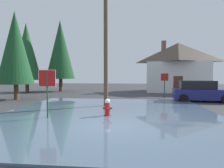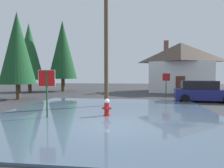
% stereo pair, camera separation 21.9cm
% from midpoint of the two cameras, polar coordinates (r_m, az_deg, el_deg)
% --- Properties ---
extents(ground_plane, '(80.00, 80.00, 0.10)m').
position_cam_midpoint_polar(ground_plane, '(8.04, 0.47, -13.09)').
color(ground_plane, '#38383A').
extents(flood_puddle, '(11.54, 12.29, 0.08)m').
position_cam_midpoint_polar(flood_puddle, '(10.56, -0.51, -8.75)').
color(flood_puddle, '#4C6075').
rests_on(flood_puddle, ground).
extents(lane_stop_bar, '(3.75, 0.35, 0.01)m').
position_cam_midpoint_polar(lane_stop_bar, '(6.94, 3.42, -15.23)').
color(lane_stop_bar, silver).
rests_on(lane_stop_bar, ground).
extents(stop_sign_near, '(0.81, 0.13, 2.39)m').
position_cam_midpoint_polar(stop_sign_near, '(9.76, -18.11, 0.10)').
color(stop_sign_near, '#1E4C28').
rests_on(stop_sign_near, ground).
extents(fire_hydrant, '(0.47, 0.40, 0.94)m').
position_cam_midpoint_polar(fire_hydrant, '(9.82, -0.91, -7.13)').
color(fire_hydrant, red).
rests_on(fire_hydrant, ground).
extents(utility_pole, '(1.60, 0.28, 8.12)m').
position_cam_midpoint_polar(utility_pole, '(13.01, -1.22, 11.98)').
color(utility_pole, brown).
rests_on(utility_pole, ground).
extents(stop_sign_far, '(0.71, 0.08, 2.30)m').
position_cam_midpoint_polar(stop_sign_far, '(18.41, 16.05, 1.04)').
color(stop_sign_far, '#1E4C28').
rests_on(stop_sign_far, ground).
extents(house, '(8.63, 6.98, 6.62)m').
position_cam_midpoint_polar(house, '(25.65, 19.74, 4.90)').
color(house, silver).
rests_on(house, ground).
extents(parked_car, '(4.52, 2.30, 1.68)m').
position_cam_midpoint_polar(parked_car, '(17.03, 25.41, -2.07)').
color(parked_car, navy).
rests_on(parked_car, ground).
extents(pine_tree_tall_left, '(3.41, 3.41, 8.53)m').
position_cam_midpoint_polar(pine_tree_tall_left, '(26.37, -23.06, 8.77)').
color(pine_tree_tall_left, '#4C3823').
rests_on(pine_tree_tall_left, ground).
extents(pine_tree_mid_left, '(3.66, 3.66, 9.16)m').
position_cam_midpoint_polar(pine_tree_mid_left, '(26.18, -14.15, 9.76)').
color(pine_tree_mid_left, '#4C3823').
rests_on(pine_tree_mid_left, ground).
extents(pine_tree_short_left, '(3.03, 3.03, 7.57)m').
position_cam_midpoint_polar(pine_tree_short_left, '(18.77, -25.89, 9.52)').
color(pine_tree_short_left, '#4C3823').
rests_on(pine_tree_short_left, ground).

